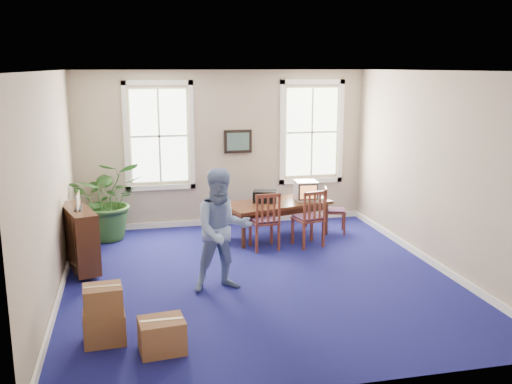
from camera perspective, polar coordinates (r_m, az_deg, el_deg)
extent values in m
plane|color=navy|center=(9.11, 0.21, -8.53)|extent=(6.50, 6.50, 0.00)
plane|color=white|center=(8.51, 0.23, 12.03)|extent=(6.50, 6.50, 0.00)
plane|color=tan|center=(11.81, -3.29, 4.34)|extent=(6.50, 0.00, 6.50)
plane|color=tan|center=(5.64, 7.61, -4.81)|extent=(6.50, 0.00, 6.50)
plane|color=tan|center=(8.53, -19.83, 0.47)|extent=(0.00, 6.50, 6.50)
plane|color=tan|center=(9.77, 17.66, 2.07)|extent=(0.00, 6.50, 6.50)
cube|color=white|center=(12.10, -3.18, -2.92)|extent=(6.00, 0.04, 0.12)
cube|color=white|center=(8.95, -18.91, -9.21)|extent=(0.04, 6.50, 0.12)
cube|color=white|center=(10.13, 16.93, -6.54)|extent=(0.04, 6.50, 0.12)
cube|color=white|center=(11.30, 6.40, -0.65)|extent=(0.21, 0.23, 0.05)
cube|color=black|center=(11.02, 0.88, -0.44)|extent=(0.52, 0.41, 0.22)
imported|color=#748DBF|center=(8.38, -3.36, -3.83)|extent=(0.97, 0.79, 1.83)
cube|color=#432313|center=(9.71, -17.21, -4.71)|extent=(0.71, 1.30, 0.98)
imported|color=#274F1F|center=(11.24, -14.54, -0.75)|extent=(1.43, 1.25, 1.55)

